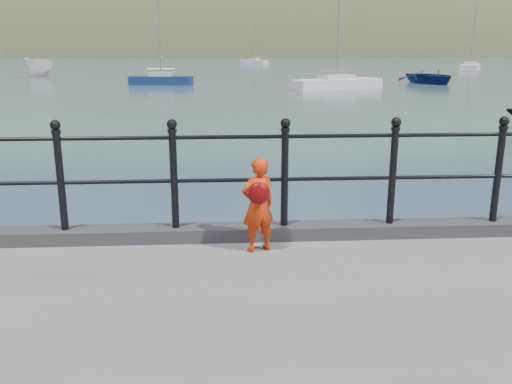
{
  "coord_description": "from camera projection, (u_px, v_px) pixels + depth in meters",
  "views": [
    {
      "loc": [
        -0.07,
        -5.86,
        3.08
      ],
      "look_at": [
        0.28,
        -0.2,
        1.55
      ],
      "focal_mm": 38.0,
      "sensor_mm": 36.0,
      "label": 1
    }
  ],
  "objects": [
    {
      "name": "ground",
      "position": [
        231.0,
        313.0,
        6.46
      ],
      "size": [
        600.0,
        600.0,
        0.0
      ],
      "primitive_type": "plane",
      "color": "#2D4251",
      "rests_on": "ground"
    },
    {
      "name": "kerb",
      "position": [
        230.0,
        232.0,
        6.03
      ],
      "size": [
        60.0,
        0.3,
        0.15
      ],
      "primitive_type": "cube",
      "color": "#28282B",
      "rests_on": "quay"
    },
    {
      "name": "railing",
      "position": [
        230.0,
        167.0,
        5.84
      ],
      "size": [
        18.11,
        0.11,
        1.2
      ],
      "color": "black",
      "rests_on": "kerb"
    },
    {
      "name": "far_shore",
      "position": [
        306.0,
        105.0,
        245.34
      ],
      "size": [
        830.0,
        200.0,
        156.0
      ],
      "color": "#333A21",
      "rests_on": "ground"
    },
    {
      "name": "child",
      "position": [
        258.0,
        204.0,
        5.57
      ],
      "size": [
        0.43,
        0.37,
        1.0
      ],
      "rotation": [
        0.0,
        0.0,
        3.54
      ],
      "color": "red",
      "rests_on": "quay"
    },
    {
      "name": "launch_blue",
      "position": [
        431.0,
        76.0,
        45.97
      ],
      "size": [
        5.12,
        6.34,
        1.16
      ],
      "primitive_type": "imported",
      "rotation": [
        0.0,
        0.0,
        0.22
      ],
      "color": "navy",
      "rests_on": "ground"
    },
    {
      "name": "launch_white",
      "position": [
        38.0,
        67.0,
        55.36
      ],
      "size": [
        2.67,
        5.35,
        1.98
      ],
      "primitive_type": "imported",
      "rotation": [
        0.0,
        0.0,
        -0.15
      ],
      "color": "white",
      "rests_on": "ground"
    },
    {
      "name": "sailboat_far",
      "position": [
        470.0,
        67.0,
        73.0
      ],
      "size": [
        5.61,
        7.94,
        11.02
      ],
      "rotation": [
        0.0,
        0.0,
        1.08
      ],
      "color": "silver",
      "rests_on": "ground"
    },
    {
      "name": "sailboat_port",
      "position": [
        161.0,
        81.0,
        44.31
      ],
      "size": [
        5.24,
        2.4,
        7.46
      ],
      "rotation": [
        0.0,
        0.0,
        -0.16
      ],
      "color": "navy",
      "rests_on": "ground"
    },
    {
      "name": "sailboat_deep",
      "position": [
        254.0,
        62.0,
        94.86
      ],
      "size": [
        4.92,
        4.7,
        7.88
      ],
      "rotation": [
        0.0,
        0.0,
        -0.74
      ],
      "color": "silver",
      "rests_on": "ground"
    },
    {
      "name": "sailboat_near",
      "position": [
        336.0,
        84.0,
        40.53
      ],
      "size": [
        7.4,
        4.87,
        9.8
      ],
      "rotation": [
        0.0,
        0.0,
        0.44
      ],
      "color": "white",
      "rests_on": "ground"
    }
  ]
}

